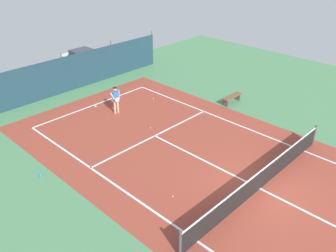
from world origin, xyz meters
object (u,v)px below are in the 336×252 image
tennis_ball_by_sideline (150,128)px  water_bottle (40,175)px  tennis_player (116,98)px  parked_car (85,61)px  tennis_net (261,179)px  courtside_bench (232,97)px  tennis_ball_near_player (173,196)px  tennis_ball_midcourt (153,99)px

tennis_ball_by_sideline → water_bottle: bearing=177.6°
tennis_player → parked_car: parked_car is taller
tennis_net → water_bottle: bearing=129.1°
courtside_bench → water_bottle: courtside_bench is taller
tennis_net → water_bottle: 9.59m
tennis_player → tennis_ball_by_sideline: bearing=101.0°
tennis_ball_near_player → tennis_net: bearing=-37.5°
tennis_ball_near_player → water_bottle: bearing=120.8°
tennis_ball_near_player → tennis_ball_by_sideline: bearing=55.4°
tennis_player → tennis_ball_near_player: tennis_player is taller
tennis_ball_near_player → tennis_ball_by_sideline: same height
tennis_ball_midcourt → tennis_ball_by_sideline: bearing=-136.2°
tennis_ball_midcourt → water_bottle: (-9.30, -2.46, 0.09)m
tennis_player → tennis_ball_near_player: size_ratio=24.85×
parked_car → water_bottle: size_ratio=17.63×
tennis_ball_near_player → courtside_bench: bearing=21.5°
tennis_net → courtside_bench: size_ratio=6.33×
tennis_ball_near_player → tennis_ball_by_sideline: size_ratio=1.00×
tennis_ball_by_sideline → parked_car: bearing=74.6°
tennis_ball_by_sideline → parked_car: size_ratio=0.02×
tennis_player → water_bottle: tennis_player is taller
water_bottle → tennis_ball_midcourt: bearing=14.8°
tennis_player → tennis_ball_by_sideline: 3.00m
water_bottle → tennis_net: bearing=-50.9°
parked_car → courtside_bench: bearing=-75.8°
tennis_net → parked_car: 17.63m
parked_car → water_bottle: (-9.25, -9.89, -0.72)m
tennis_ball_midcourt → parked_car: size_ratio=0.02×
courtside_bench → water_bottle: (-12.35, 1.52, -0.25)m
tennis_net → tennis_ball_midcourt: bearing=71.8°
tennis_player → tennis_ball_midcourt: 3.07m
tennis_ball_by_sideline → water_bottle: water_bottle is taller
tennis_ball_midcourt → water_bottle: water_bottle is taller
tennis_ball_by_sideline → courtside_bench: bearing=-11.9°
courtside_bench → tennis_ball_near_player: bearing=-158.5°
tennis_net → courtside_bench: tennis_net is taller
tennis_ball_midcourt → water_bottle: bearing=-165.2°
tennis_net → tennis_player: bearing=88.1°
tennis_net → tennis_ball_by_sideline: size_ratio=153.33×
tennis_net → water_bottle: tennis_net is taller
courtside_bench → parked_car: bearing=105.2°
tennis_player → parked_car: 7.86m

